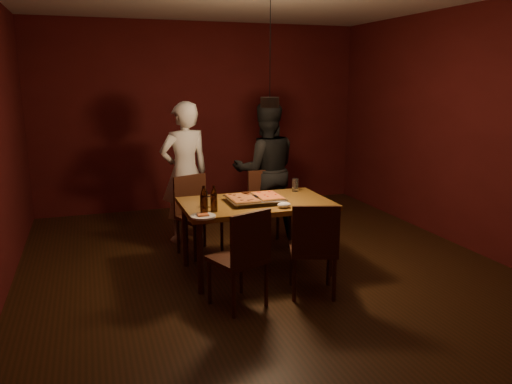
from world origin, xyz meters
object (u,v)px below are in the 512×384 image
object	(u,v)px
beer_bottle_a	(204,200)
pendant_lamp	(270,101)
chair_near_right	(314,241)
beer_bottle_b	(214,199)
diner_dark	(266,170)
diner_white	(185,173)
plate_slice	(203,216)
chair_far_right	(268,201)
pizza_tray	(255,200)
dining_table	(256,209)
chair_near_left	(243,250)
chair_far_left	(195,207)

from	to	relation	value
beer_bottle_a	pendant_lamp	distance (m)	1.15
chair_near_right	beer_bottle_b	bearing A→B (deg)	164.69
beer_bottle_a	diner_dark	xyz separation A→B (m)	(1.11, 1.42, -0.03)
chair_near_right	diner_white	size ratio (longest dim) A/B	0.31
plate_slice	diner_dark	world-z (taller)	diner_dark
chair_far_right	plate_slice	size ratio (longest dim) A/B	2.11
diner_dark	chair_near_right	bearing A→B (deg)	91.71
diner_white	pendant_lamp	distance (m)	1.73
chair_far_right	pizza_tray	distance (m)	0.97
pendant_lamp	beer_bottle_a	bearing A→B (deg)	-164.11
dining_table	diner_dark	bearing A→B (deg)	65.65
chair_near_left	diner_white	size ratio (longest dim) A/B	0.32
beer_bottle_b	plate_slice	distance (m)	0.24
diner_dark	beer_bottle_a	bearing A→B (deg)	59.91
pendant_lamp	beer_bottle_b	bearing A→B (deg)	-167.39
chair_far_left	chair_near_left	xyz separation A→B (m)	(0.09, -1.57, 0.00)
beer_bottle_a	diner_dark	world-z (taller)	diner_dark
dining_table	diner_dark	world-z (taller)	diner_dark
beer_bottle_a	chair_far_right	bearing A→B (deg)	47.34
diner_dark	pendant_lamp	distance (m)	1.57
pizza_tray	pendant_lamp	world-z (taller)	pendant_lamp
diner_white	diner_dark	size ratio (longest dim) A/B	1.01
pizza_tray	beer_bottle_a	xyz separation A→B (m)	(-0.59, -0.29, 0.11)
chair_far_right	beer_bottle_b	world-z (taller)	beer_bottle_b
chair_far_left	pizza_tray	size ratio (longest dim) A/B	0.98
beer_bottle_a	dining_table	bearing A→B (deg)	26.86
chair_near_left	diner_dark	xyz separation A→B (m)	(0.88, 1.90, 0.31)
dining_table	diner_white	size ratio (longest dim) A/B	0.88
chair_far_right	plate_slice	xyz separation A→B (m)	(-1.06, -1.21, 0.22)
chair_near_right	diner_dark	size ratio (longest dim) A/B	0.31
chair_far_right	pendant_lamp	world-z (taller)	pendant_lamp
chair_near_left	pizza_tray	xyz separation A→B (m)	(0.36, 0.77, 0.24)
beer_bottle_b	pendant_lamp	xyz separation A→B (m)	(0.60, 0.14, 0.89)
chair_far_right	chair_near_right	distance (m)	1.59
chair_far_left	chair_near_right	bearing A→B (deg)	95.98
chair_far_right	beer_bottle_a	world-z (taller)	beer_bottle_a
chair_far_left	beer_bottle_b	distance (m)	1.07
beer_bottle_a	beer_bottle_b	distance (m)	0.13
chair_far_left	chair_far_right	size ratio (longest dim) A/B	1.11
beer_bottle_a	diner_dark	size ratio (longest dim) A/B	0.16
chair_far_left	beer_bottle_b	world-z (taller)	beer_bottle_b
chair_near_left	pizza_tray	world-z (taller)	chair_near_left
chair_far_right	chair_far_left	bearing A→B (deg)	-0.17
chair_near_left	beer_bottle_b	bearing A→B (deg)	81.10
dining_table	chair_far_right	xyz separation A→B (m)	(0.42, 0.81, -0.14)
diner_white	diner_dark	xyz separation A→B (m)	(0.99, -0.14, -0.01)
beer_bottle_a	plate_slice	distance (m)	0.16
chair_near_right	diner_white	bearing A→B (deg)	129.82
chair_near_left	chair_near_right	xyz separation A→B (m)	(0.67, 0.02, 0.00)
beer_bottle_b	plate_slice	bearing A→B (deg)	-131.90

